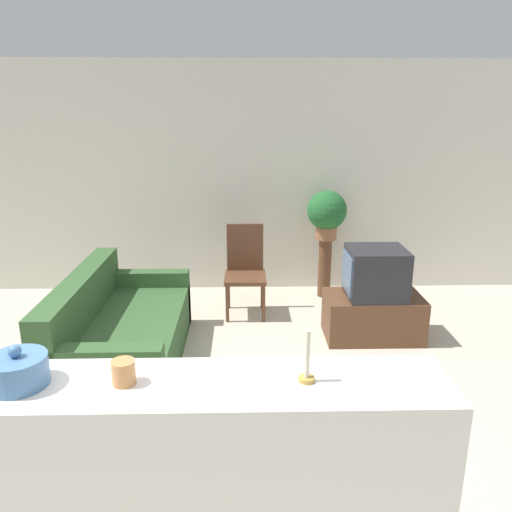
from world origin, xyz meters
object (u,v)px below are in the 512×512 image
Objects in this scene: couch at (120,334)px; television at (375,273)px; potted_plant at (327,212)px; wooden_chair at (245,267)px; decorative_bowl at (17,371)px.

television reaches higher than couch.
couch is 3.23× the size of potted_plant.
potted_plant is at bearing 26.15° from wooden_chair.
television is 1.41m from wooden_chair.
wooden_chair reaches higher than couch.
decorative_bowl reaches higher than couch.
decorative_bowl is (-0.95, -3.26, 0.60)m from wooden_chair.
potted_plant is (0.94, 0.46, 0.50)m from wooden_chair.
television is at bearing 49.91° from decorative_bowl.
wooden_chair reaches higher than television.
decorative_bowl is at bearing -130.09° from television.
couch is 2.40m from television.
television is 0.57× the size of wooden_chair.
wooden_chair is at bearing -153.85° from potted_plant.
potted_plant reaches higher than television.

